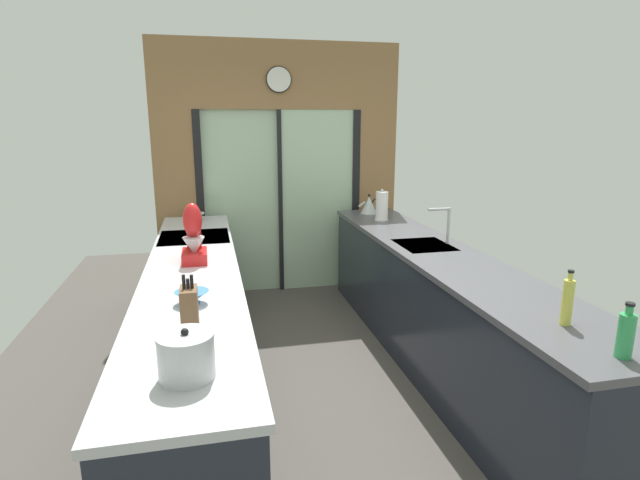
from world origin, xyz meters
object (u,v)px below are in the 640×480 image
(mixing_bowl_near, at_px, (192,297))
(soap_bottle_far, at_px, (567,301))
(stand_mixer, at_px, (194,239))
(mixing_bowl_far, at_px, (197,216))
(paper_towel_roll, at_px, (382,206))
(soap_bottle_near, at_px, (626,334))
(oven_range, at_px, (198,288))
(knife_block, at_px, (189,308))
(stock_pot, at_px, (186,356))
(kettle, at_px, (369,205))

(mixing_bowl_near, distance_m, soap_bottle_far, 1.91)
(stand_mixer, bearing_deg, soap_bottle_far, -40.82)
(mixing_bowl_far, height_order, soap_bottle_far, soap_bottle_far)
(paper_towel_roll, bearing_deg, soap_bottle_near, -90.00)
(stand_mixer, relative_size, soap_bottle_near, 1.74)
(oven_range, height_order, knife_block, knife_block)
(knife_block, bearing_deg, paper_towel_roll, 52.53)
(oven_range, xyz_separation_m, stock_pot, (0.02, -2.47, 0.55))
(mixing_bowl_far, distance_m, stand_mixer, 1.53)
(stand_mixer, bearing_deg, mixing_bowl_near, -90.00)
(mixing_bowl_far, relative_size, soap_bottle_far, 0.53)
(mixing_bowl_near, xyz_separation_m, stand_mixer, (0.00, 0.85, 0.12))
(mixing_bowl_near, height_order, knife_block, knife_block)
(oven_range, relative_size, mixing_bowl_far, 6.30)
(mixing_bowl_near, xyz_separation_m, soap_bottle_far, (1.78, -0.69, 0.08))
(soap_bottle_near, height_order, paper_towel_roll, paper_towel_roll)
(paper_towel_roll, bearing_deg, knife_block, -127.47)
(oven_range, height_order, stand_mixer, stand_mixer)
(mixing_bowl_far, relative_size, soap_bottle_near, 0.60)
(mixing_bowl_near, bearing_deg, soap_bottle_far, -21.23)
(knife_block, xyz_separation_m, soap_bottle_far, (1.78, -0.34, 0.01))
(oven_range, height_order, mixing_bowl_near, mixing_bowl_near)
(stock_pot, distance_m, kettle, 3.65)
(knife_block, height_order, kettle, knife_block)
(oven_range, xyz_separation_m, mixing_bowl_near, (0.02, -1.65, 0.50))
(oven_range, bearing_deg, mixing_bowl_far, 88.53)
(stand_mixer, height_order, soap_bottle_near, stand_mixer)
(mixing_bowl_near, xyz_separation_m, paper_towel_roll, (1.78, 1.97, 0.10))
(mixing_bowl_far, relative_size, kettle, 0.56)
(paper_towel_roll, bearing_deg, mixing_bowl_near, -132.09)
(oven_range, relative_size, stand_mixer, 2.19)
(stand_mixer, height_order, kettle, stand_mixer)
(mixing_bowl_near, xyz_separation_m, kettle, (1.78, 2.37, 0.05))
(mixing_bowl_near, bearing_deg, stock_pot, -90.00)
(mixing_bowl_near, height_order, stock_pot, stock_pot)
(oven_range, xyz_separation_m, knife_block, (0.02, -2.00, 0.57))
(oven_range, distance_m, stock_pot, 2.53)
(stock_pot, bearing_deg, knife_block, 90.00)
(knife_block, distance_m, paper_towel_roll, 2.93)
(stand_mixer, bearing_deg, soap_bottle_near, -46.75)
(mixing_bowl_far, bearing_deg, mixing_bowl_near, -90.00)
(oven_range, distance_m, soap_bottle_far, 3.01)
(mixing_bowl_near, bearing_deg, oven_range, 90.64)
(stand_mixer, relative_size, paper_towel_roll, 1.33)
(oven_range, xyz_separation_m, mixing_bowl_far, (0.02, 0.72, 0.51))
(oven_range, relative_size, soap_bottle_near, 3.80)
(mixing_bowl_near, relative_size, knife_block, 0.67)
(oven_range, bearing_deg, stock_pot, -89.57)
(mixing_bowl_far, bearing_deg, paper_towel_roll, -12.59)
(kettle, relative_size, soap_bottle_near, 1.08)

